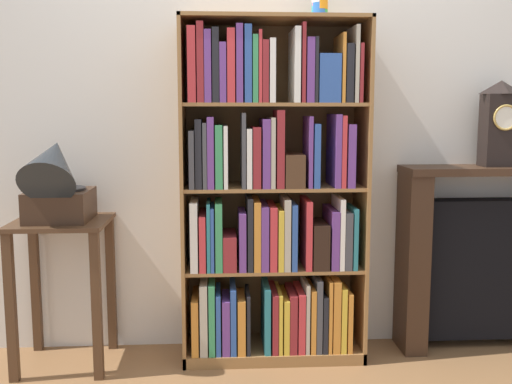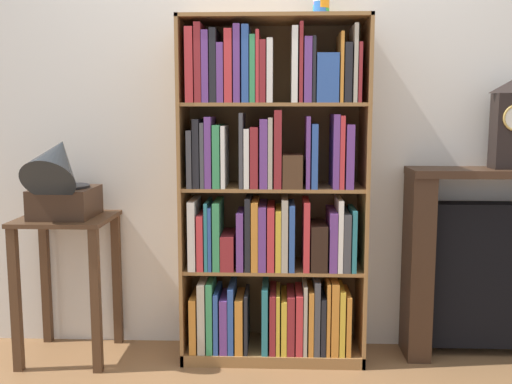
# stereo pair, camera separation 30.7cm
# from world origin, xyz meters

# --- Properties ---
(ground_plane) EXTENTS (7.76, 6.40, 0.02)m
(ground_plane) POSITION_xyz_m (0.00, 0.00, -0.01)
(ground_plane) COLOR brown
(wall_back) EXTENTS (4.76, 0.08, 2.60)m
(wall_back) POSITION_xyz_m (0.08, 0.29, 1.30)
(wall_back) COLOR silver
(wall_back) RESTS_ON ground
(bookshelf) EXTENTS (0.94, 0.35, 1.76)m
(bookshelf) POSITION_xyz_m (-0.01, 0.07, 0.83)
(bookshelf) COLOR olive
(bookshelf) RESTS_ON ground
(side_table_left) EXTENTS (0.47, 0.45, 0.76)m
(side_table_left) POSITION_xyz_m (-1.08, 0.03, 0.54)
(side_table_left) COLOR #472D1C
(side_table_left) RESTS_ON ground
(gramophone) EXTENTS (0.30, 0.47, 0.50)m
(gramophone) POSITION_xyz_m (-1.08, -0.03, 0.96)
(gramophone) COLOR #382316
(gramophone) RESTS_ON side_table_left
(fireplace_mantel) EXTENTS (1.08, 0.28, 1.01)m
(fireplace_mantel) POSITION_xyz_m (1.24, 0.14, 0.50)
(fireplace_mantel) COLOR #382316
(fireplace_mantel) RESTS_ON ground
(mantel_clock) EXTENTS (0.18, 0.14, 0.45)m
(mantel_clock) POSITION_xyz_m (1.21, 0.11, 1.24)
(mantel_clock) COLOR black
(mantel_clock) RESTS_ON fireplace_mantel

